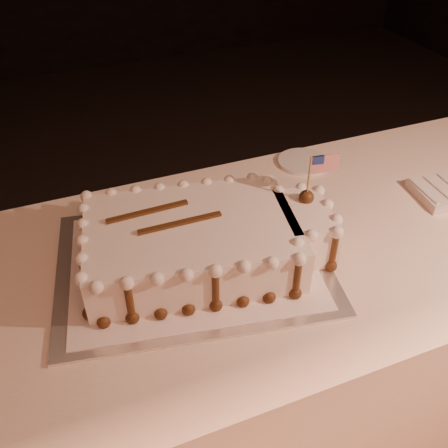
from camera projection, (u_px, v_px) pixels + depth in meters
name	position (u px, v px, depth m)	size (l,w,h in m)	color
banquet_table	(252.00, 347.00, 1.45)	(2.40, 0.80, 0.75)	#FDDCC4
cake_board	(193.00, 262.00, 1.18)	(0.63, 0.47, 0.01)	silver
doily	(192.00, 261.00, 1.17)	(0.56, 0.42, 0.00)	white
sheet_cake	(206.00, 240.00, 1.14)	(0.62, 0.41, 0.23)	white
side_plate	(303.00, 162.00, 1.53)	(0.15, 0.15, 0.01)	silver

